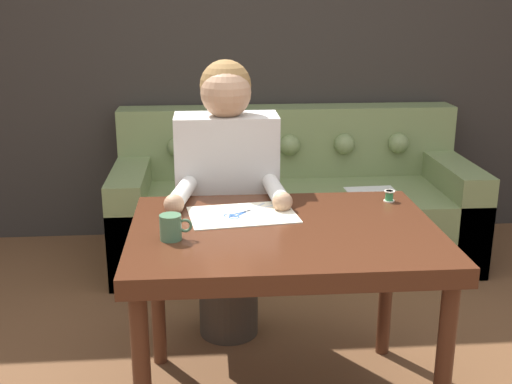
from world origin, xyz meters
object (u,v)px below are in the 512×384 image
at_px(mug, 171,227).
at_px(couch, 292,206).
at_px(thread_spool, 389,196).
at_px(person, 227,199).
at_px(scissors, 241,214).
at_px(dining_table, 284,249).

bearing_deg(mug, couch, 68.49).
bearing_deg(thread_spool, person, 154.80).
bearing_deg(mug, scissors, 43.94).
distance_m(mug, thread_spool, 0.94).
height_order(mug, thread_spool, mug).
bearing_deg(couch, dining_table, -98.87).
distance_m(dining_table, person, 0.61).
relative_size(dining_table, couch, 0.53).
relative_size(person, mug, 11.50).
distance_m(dining_table, mug, 0.43).
bearing_deg(scissors, mug, -136.06).
xyz_separation_m(mug, thread_spool, (0.87, 0.36, -0.02)).
height_order(couch, scissors, couch).
relative_size(couch, scissors, 10.48).
height_order(scissors, mug, mug).
relative_size(scissors, mug, 1.81).
distance_m(person, mug, 0.71).
xyz_separation_m(person, thread_spool, (0.66, -0.31, 0.09)).
xyz_separation_m(person, mug, (-0.22, -0.67, 0.12)).
height_order(couch, thread_spool, couch).
relative_size(mug, thread_spool, 2.51).
height_order(dining_table, person, person).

